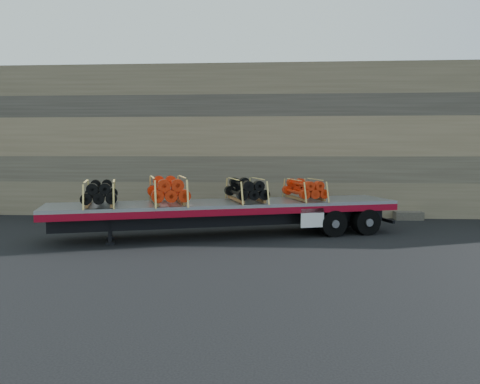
% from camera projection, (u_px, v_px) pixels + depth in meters
% --- Properties ---
extents(ground, '(120.00, 120.00, 0.00)m').
position_uv_depth(ground, '(245.00, 237.00, 16.55)').
color(ground, black).
rests_on(ground, ground).
extents(rock_wall, '(44.00, 3.00, 7.00)m').
position_uv_depth(rock_wall, '(253.00, 142.00, 22.71)').
color(rock_wall, '#7A6B54').
rests_on(rock_wall, ground).
extents(trailer, '(12.45, 6.05, 1.23)m').
position_uv_depth(trailer, '(225.00, 219.00, 16.71)').
color(trailer, '#9EA1A6').
rests_on(trailer, ground).
extents(bundle_front, '(1.73, 2.43, 0.78)m').
position_uv_depth(bundle_front, '(100.00, 194.00, 15.58)').
color(bundle_front, black).
rests_on(bundle_front, trailer).
extents(bundle_midfront, '(1.95, 2.75, 0.88)m').
position_uv_depth(bundle_midfront, '(168.00, 191.00, 16.12)').
color(bundle_midfront, red).
rests_on(bundle_midfront, trailer).
extents(bundle_midrear, '(1.73, 2.44, 0.78)m').
position_uv_depth(bundle_midrear, '(246.00, 190.00, 16.80)').
color(bundle_midrear, black).
rests_on(bundle_midrear, trailer).
extents(bundle_rear, '(1.61, 2.27, 0.73)m').
position_uv_depth(bundle_rear, '(304.00, 190.00, 17.35)').
color(bundle_rear, red).
rests_on(bundle_rear, trailer).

